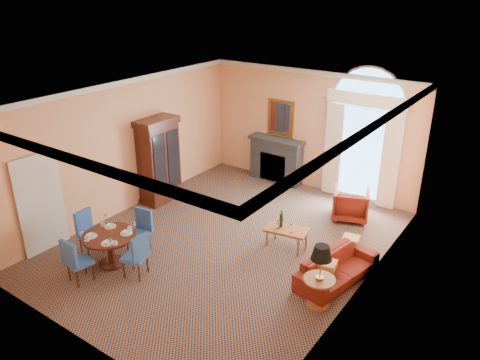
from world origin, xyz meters
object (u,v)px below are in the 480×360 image
Objects in this scene: armchair at (350,204)px; coffee_table at (286,230)px; side_table at (320,269)px; sofa at (337,268)px; armoire at (159,161)px; dining_table at (110,242)px.

armchair is 2.13m from coffee_table.
side_table reaches higher than coffee_table.
side_table is (0.05, -0.89, 0.50)m from sofa.
armchair is 0.71× the size of side_table.
armoire is 3.94m from coffee_table.
dining_table is 1.11× the size of coffee_table.
dining_table is 3.61m from coffee_table.
armoire is 2.25× the size of coffee_table.
coffee_table is at bearing 136.55° from side_table.
sofa is 2.17× the size of armchair.
side_table reaches higher than dining_table.
dining_table is at bearing 34.57° from armchair.
armoire is at bearing 166.50° from coffee_table.
armoire is at bearing 163.18° from side_table.
coffee_table is 2.01m from side_table.
dining_table is 1.28× the size of armchair.
armoire reaches higher than sofa.
coffee_table is (2.54, 2.57, -0.08)m from dining_table.
armoire reaches higher than armchair.
side_table is at bearing -53.32° from coffee_table.
coffee_table is at bearing 83.03° from sofa.
sofa is at bearing 28.05° from dining_table.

